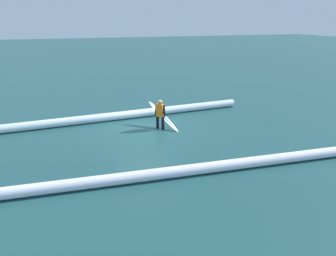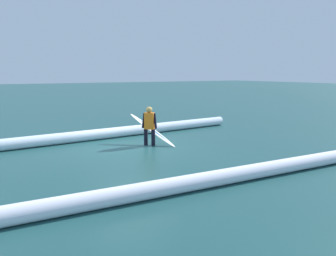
% 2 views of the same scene
% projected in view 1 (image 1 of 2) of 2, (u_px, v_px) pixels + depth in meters
% --- Properties ---
extents(ground_plane, '(145.00, 145.00, 0.00)m').
position_uv_depth(ground_plane, '(143.00, 128.00, 13.68)').
color(ground_plane, '#1E494A').
extents(surfer, '(0.40, 0.52, 1.41)m').
position_uv_depth(surfer, '(160.00, 113.00, 13.41)').
color(surfer, black).
rests_on(surfer, ground_plane).
extents(surfboard, '(1.15, 1.99, 1.08)m').
position_uv_depth(surfboard, '(163.00, 116.00, 13.76)').
color(surfboard, white).
rests_on(surfboard, ground_plane).
extents(wave_crest_foreground, '(16.94, 1.20, 0.41)m').
position_uv_depth(wave_crest_foreground, '(86.00, 119.00, 14.28)').
color(wave_crest_foreground, white).
rests_on(wave_crest_foreground, ground_plane).
extents(wave_crest_midground, '(20.37, 1.85, 0.37)m').
position_uv_depth(wave_crest_midground, '(100.00, 181.00, 8.87)').
color(wave_crest_midground, white).
rests_on(wave_crest_midground, ground_plane).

